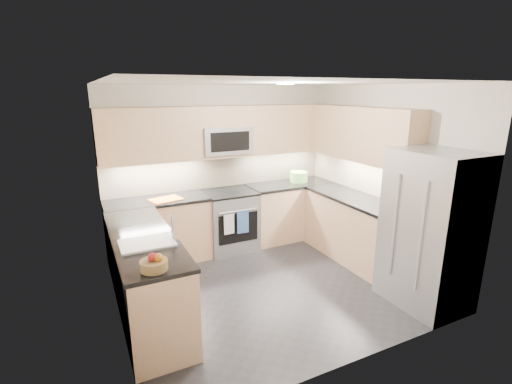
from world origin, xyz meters
name	(u,v)px	position (x,y,z in m)	size (l,w,h in m)	color
floor	(268,284)	(0.00, 0.00, 0.00)	(3.60, 3.20, 0.00)	#26262B
ceiling	(270,83)	(0.00, 0.00, 2.50)	(3.60, 3.20, 0.02)	beige
wall_back	(221,167)	(0.00, 1.60, 1.25)	(3.60, 0.02, 2.50)	beige
wall_front	(359,236)	(0.00, -1.60, 1.25)	(3.60, 0.02, 2.50)	beige
wall_left	(109,212)	(-1.80, 0.00, 1.25)	(0.02, 3.20, 2.50)	beige
wall_right	(382,176)	(1.80, 0.00, 1.25)	(0.02, 3.20, 2.50)	beige
base_cab_back_left	(159,232)	(-1.09, 1.30, 0.45)	(1.42, 0.60, 0.90)	tan
base_cab_back_right	(289,211)	(1.09, 1.30, 0.45)	(1.42, 0.60, 0.90)	tan
base_cab_right	(354,229)	(1.50, 0.15, 0.45)	(0.60, 1.70, 0.90)	tan
base_cab_peninsula	(146,278)	(-1.50, 0.00, 0.45)	(0.60, 2.00, 0.90)	tan
countertop_back_left	(157,201)	(-1.09, 1.30, 0.92)	(1.42, 0.63, 0.04)	black
countertop_back_right	(290,184)	(1.09, 1.30, 0.92)	(1.42, 0.63, 0.04)	black
countertop_right	(356,199)	(1.50, 0.15, 0.92)	(0.63, 1.70, 0.04)	black
countertop_peninsula	(143,237)	(-1.50, 0.00, 0.92)	(0.63, 2.00, 0.04)	black
upper_cab_back	(224,131)	(0.00, 1.43, 1.83)	(3.60, 0.35, 0.75)	tan
upper_cab_right	(362,134)	(1.62, 0.28, 1.83)	(0.35, 1.95, 0.75)	tan
backsplash_back	(221,171)	(0.00, 1.60, 1.20)	(3.60, 0.01, 0.51)	tan
backsplash_right	(359,174)	(1.80, 0.45, 1.20)	(0.01, 2.30, 0.51)	tan
gas_range	(230,221)	(0.00, 1.28, 0.46)	(0.76, 0.65, 0.91)	#919498
range_cooktop	(229,192)	(0.00, 1.28, 0.92)	(0.76, 0.65, 0.03)	black
oven_door_glass	(238,228)	(0.00, 0.95, 0.45)	(0.62, 0.02, 0.45)	black
oven_handle	(239,211)	(0.00, 0.93, 0.72)	(0.02, 0.02, 0.60)	#B2B5BA
microwave	(225,140)	(0.00, 1.40, 1.70)	(0.76, 0.40, 0.40)	#999AA0
microwave_door	(230,142)	(0.00, 1.20, 1.70)	(0.60, 0.01, 0.28)	black
refrigerator	(430,230)	(1.45, -1.15, 0.90)	(0.70, 0.90, 1.80)	#9A9CA1
fridge_handle_left	(421,237)	(1.08, -1.33, 0.95)	(0.02, 0.02, 1.20)	#B2B5BA
fridge_handle_right	(394,226)	(1.08, -0.97, 0.95)	(0.02, 0.02, 1.20)	#B2B5BA
sink_basin	(148,250)	(-1.50, -0.25, 0.88)	(0.52, 0.38, 0.16)	white
faucet	(172,227)	(-1.24, -0.25, 1.08)	(0.03, 0.03, 0.28)	silver
utensil_bowl	(299,177)	(1.27, 1.32, 1.02)	(0.29, 0.29, 0.17)	#7BC755
cutting_board	(166,199)	(-0.97, 1.22, 0.95)	(0.42, 0.29, 0.01)	orange
fruit_basket	(154,265)	(-1.54, -0.83, 0.98)	(0.23, 0.23, 0.09)	olive
fruit_apple	(152,257)	(-1.55, -0.83, 1.05)	(0.08, 0.08, 0.08)	#A41219
fruit_pear	(159,257)	(-1.50, -0.85, 1.05)	(0.06, 0.06, 0.06)	#54C560
dish_towel_check	(229,224)	(-0.16, 0.91, 0.55)	(0.16, 0.01, 0.30)	white
dish_towel_blue	(243,222)	(0.06, 0.91, 0.55)	(0.18, 0.02, 0.34)	#33558E
fruit_orange	(158,258)	(-1.51, -0.86, 1.05)	(0.07, 0.07, 0.07)	orange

